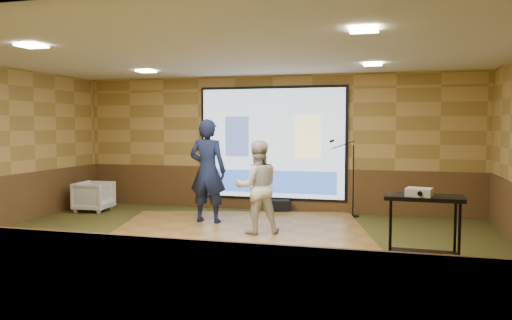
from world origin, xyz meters
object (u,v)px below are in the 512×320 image
(dance_floor, at_px, (241,228))
(projector, at_px, (419,192))
(player_right, at_px, (257,187))
(player_left, at_px, (208,171))
(av_table, at_px, (423,218))
(banquet_chair, at_px, (94,196))
(mic_stand, at_px, (350,193))
(projector_screen, at_px, (272,144))
(duffel_bag, at_px, (280,206))

(dance_floor, relative_size, projector, 14.56)
(player_right, distance_m, projector, 3.10)
(dance_floor, distance_m, player_left, 1.31)
(av_table, distance_m, projector, 0.36)
(projector, relative_size, banquet_chair, 0.42)
(av_table, bearing_deg, player_left, 148.01)
(player_right, bearing_deg, mic_stand, -148.35)
(projector_screen, relative_size, banquet_chair, 4.57)
(projector_screen, distance_m, projector, 5.14)
(player_left, height_order, player_right, player_left)
(player_left, relative_size, player_right, 1.23)
(player_left, bearing_deg, mic_stand, -148.75)
(projector, bearing_deg, dance_floor, 157.91)
(av_table, relative_size, duffel_bag, 2.35)
(dance_floor, xyz_separation_m, duffel_bag, (0.32, 1.93, 0.12))
(mic_stand, height_order, banquet_chair, mic_stand)
(projector_screen, height_order, dance_floor, projector_screen)
(projector, relative_size, duffel_bag, 0.71)
(dance_floor, xyz_separation_m, banquet_chair, (-3.68, 1.00, 0.31))
(projector_screen, distance_m, av_table, 5.14)
(av_table, relative_size, banquet_chair, 1.39)
(banquet_chair, bearing_deg, duffel_bag, -80.37)
(mic_stand, bearing_deg, duffel_bag, 170.55)
(player_left, height_order, duffel_bag, player_left)
(duffel_bag, bearing_deg, av_table, -55.54)
(player_left, xyz_separation_m, duffel_bag, (1.08, 1.59, -0.89))
(projector, bearing_deg, player_left, 160.08)
(dance_floor, xyz_separation_m, player_left, (-0.76, 0.33, 1.01))
(av_table, bearing_deg, banquet_chair, 155.67)
(projector_screen, xyz_separation_m, av_table, (2.94, -4.15, -0.76))
(player_right, height_order, mic_stand, player_right)
(dance_floor, bearing_deg, projector, -35.53)
(player_right, relative_size, banquet_chair, 2.22)
(av_table, bearing_deg, mic_stand, 107.18)
(projector_screen, bearing_deg, banquet_chair, -163.57)
(player_right, bearing_deg, dance_floor, -67.96)
(projector, xyz_separation_m, banquet_chair, (-6.65, 3.12, -0.73))
(player_right, distance_m, banquet_chair, 4.35)
(dance_floor, bearing_deg, mic_stand, 44.74)
(av_table, xyz_separation_m, projector, (-0.06, -0.09, 0.35))
(player_left, height_order, mic_stand, player_left)
(av_table, height_order, banquet_chair, av_table)
(dance_floor, height_order, player_left, player_left)
(projector, xyz_separation_m, duffel_bag, (-2.66, 4.05, -0.93))
(dance_floor, xyz_separation_m, mic_stand, (1.84, 1.83, 0.48))
(player_left, xyz_separation_m, projector, (3.73, -2.46, 0.04))
(duffel_bag, bearing_deg, player_right, -87.60)
(dance_floor, bearing_deg, banquet_chair, 164.79)
(player_left, relative_size, av_table, 1.96)
(projector_screen, height_order, banquet_chair, projector_screen)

